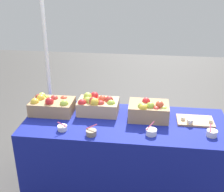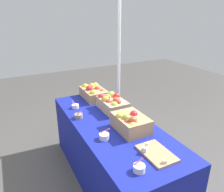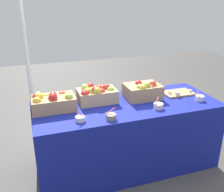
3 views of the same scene
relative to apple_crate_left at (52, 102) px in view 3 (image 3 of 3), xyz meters
name	(u,v)px [view 3 (image 3 of 3)]	position (x,y,z in m)	size (l,w,h in m)	color
ground_plane	(126,163)	(0.74, -0.10, -0.82)	(10.00, 10.00, 0.00)	#474442
table	(127,135)	(0.74, -0.10, -0.45)	(1.90, 0.76, 0.74)	navy
apple_crate_left	(52,102)	(0.00, 0.00, 0.00)	(0.42, 0.27, 0.19)	tan
apple_crate_middle	(97,94)	(0.45, 0.04, 0.01)	(0.39, 0.25, 0.19)	tan
apple_crate_right	(143,90)	(0.96, -0.01, 0.01)	(0.37, 0.27, 0.20)	tan
cutting_board_back	(178,93)	(1.39, -0.02, -0.07)	(0.34, 0.22, 0.06)	tan
sample_bowl_near	(158,106)	(0.98, -0.31, -0.05)	(0.10, 0.10, 0.11)	silver
sample_bowl_mid	(111,117)	(0.47, -0.38, -0.06)	(0.10, 0.09, 0.10)	gray
sample_bowl_far	(200,98)	(1.50, -0.27, -0.05)	(0.09, 0.09, 0.10)	silver
sample_bowl_extra	(80,119)	(0.20, -0.33, -0.06)	(0.09, 0.09, 0.10)	silver
tent_pole	(28,61)	(-0.18, 0.48, 0.30)	(0.04, 0.04, 2.24)	white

